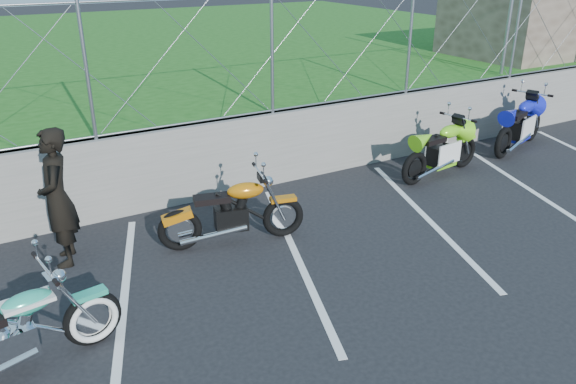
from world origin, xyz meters
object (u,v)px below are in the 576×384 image
naked_orange (234,214)px  sportbike_blue (520,126)px  person_standing (57,198)px  cruiser_turquoise (16,337)px  sportbike_green (442,152)px

naked_orange → sportbike_blue: (7.02, 0.84, 0.05)m
sportbike_blue → person_standing: (-9.22, -0.18, 0.44)m
person_standing → naked_orange: bearing=83.7°
naked_orange → person_standing: size_ratio=1.11×
naked_orange → person_standing: bearing=176.6°
cruiser_turquoise → sportbike_green: sportbike_green is taller
sportbike_blue → person_standing: 9.23m
naked_orange → sportbike_green: size_ratio=1.00×
sportbike_green → person_standing: 6.70m
cruiser_turquoise → sportbike_blue: sportbike_blue is taller
cruiser_turquoise → sportbike_blue: bearing=3.8°
sportbike_green → sportbike_blue: bearing=-0.5°
cruiser_turquoise → person_standing: (0.79, 2.10, 0.50)m
cruiser_turquoise → person_standing: bearing=60.3°
cruiser_turquoise → naked_orange: cruiser_turquoise is taller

